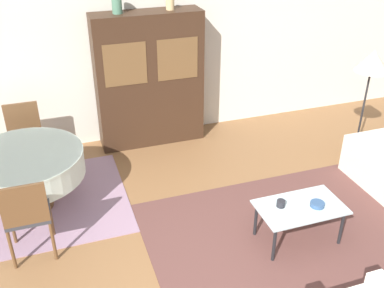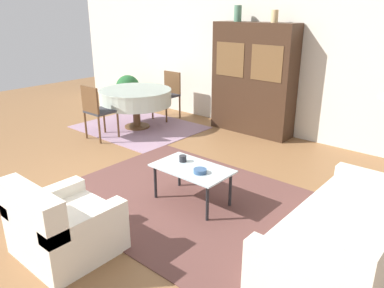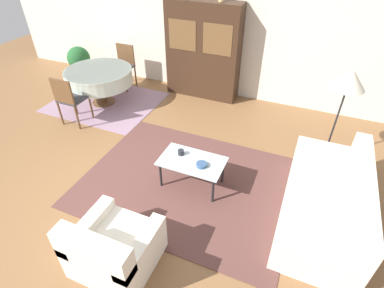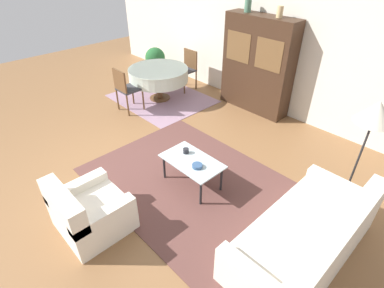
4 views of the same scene
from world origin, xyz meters
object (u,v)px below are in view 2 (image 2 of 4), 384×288
(dining_chair_far, at_px, (169,92))
(bowl, at_px, (200,171))
(armchair, at_px, (62,227))
(vase_short, at_px, (275,16))
(coffee_table, at_px, (192,171))
(dining_table, at_px, (136,97))
(vase_tall, at_px, (238,13))
(dining_chair_near, at_px, (97,109))
(cup, at_px, (183,159))
(couch, at_px, (353,236))
(potted_plant, at_px, (128,89))
(display_cabinet, at_px, (253,79))

(dining_chair_far, relative_size, bowl, 6.32)
(armchair, relative_size, vase_short, 4.20)
(vase_short, bearing_deg, coffee_table, -77.99)
(dining_table, height_order, vase_tall, vase_tall)
(coffee_table, xyz_separation_m, dining_chair_near, (-2.75, 0.66, 0.16))
(vase_short, bearing_deg, dining_chair_near, -135.31)
(coffee_table, distance_m, cup, 0.23)
(dining_chair_near, height_order, vase_short, vase_short)
(dining_table, xyz_separation_m, vase_tall, (1.43, 1.23, 1.51))
(bowl, bearing_deg, dining_table, 151.09)
(vase_tall, bearing_deg, dining_table, -139.10)
(dining_chair_near, bearing_deg, bowl, -13.70)
(couch, xyz_separation_m, bowl, (-1.68, -0.15, 0.20))
(coffee_table, distance_m, dining_table, 3.17)
(armchair, height_order, potted_plant, armchair)
(dining_chair_near, bearing_deg, armchair, -41.79)
(dining_table, distance_m, vase_tall, 2.42)
(cup, bearing_deg, vase_short, 98.14)
(armchair, distance_m, bowl, 1.57)
(dining_table, xyz_separation_m, potted_plant, (-1.34, 0.93, -0.17))
(dining_chair_near, bearing_deg, potted_plant, 126.21)
(couch, height_order, potted_plant, couch)
(couch, bearing_deg, vase_short, 42.13)
(armchair, height_order, display_cabinet, display_cabinet)
(dining_table, relative_size, dining_chair_far, 1.43)
(couch, bearing_deg, cup, 90.73)
(bowl, height_order, vase_tall, vase_tall)
(couch, distance_m, dining_chair_far, 5.18)
(dining_chair_near, distance_m, vase_short, 3.39)
(armchair, relative_size, vase_tall, 3.10)
(dining_chair_far, xyz_separation_m, cup, (2.55, -2.39, -0.07))
(dining_chair_far, relative_size, cup, 10.63)
(dining_table, bearing_deg, couch, -17.66)
(vase_tall, bearing_deg, armchair, -76.48)
(dining_chair_near, distance_m, bowl, 3.01)
(dining_chair_far, bearing_deg, coffee_table, 138.24)
(couch, distance_m, dining_chair_near, 4.64)
(couch, height_order, display_cabinet, display_cabinet)
(cup, distance_m, potted_plant, 4.58)
(vase_tall, bearing_deg, couch, -40.38)
(dining_chair_far, bearing_deg, vase_short, -171.18)
(couch, relative_size, coffee_table, 2.20)
(armchair, bearing_deg, dining_chair_far, 121.64)
(bowl, bearing_deg, dining_chair_far, 139.29)
(bowl, relative_size, vase_short, 0.75)
(vase_short, bearing_deg, dining_table, -150.22)
(coffee_table, bearing_deg, dining_chair_far, 138.24)
(couch, distance_m, vase_short, 4.06)
(armchair, height_order, vase_tall, vase_tall)
(dining_table, distance_m, cup, 2.95)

